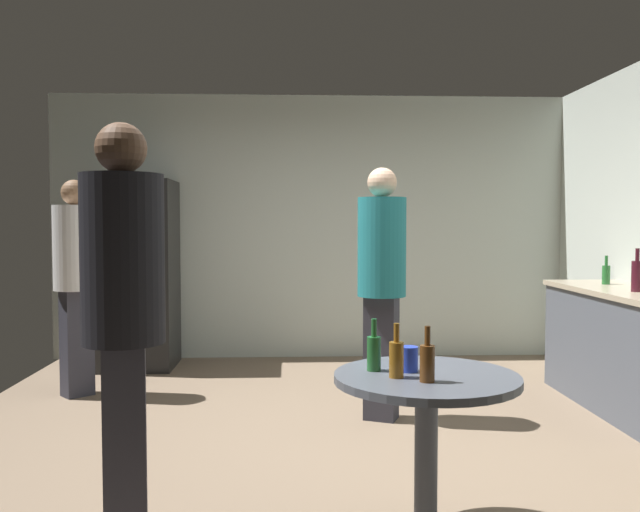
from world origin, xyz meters
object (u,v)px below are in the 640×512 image
object	(u,v)px
beer_bottle_green	(374,352)
refrigerator	(138,274)
person_in_black_shirt	(123,302)
person_in_white_shirt	(76,270)
beer_bottle_brown	(427,362)
wine_bottle_on_counter	(637,275)
plastic_cup_blue	(409,359)
foreground_table	(426,398)
person_in_teal_shirt	(382,272)
beer_bottle_on_counter	(606,274)
beer_bottle_amber	(396,358)

from	to	relation	value
beer_bottle_green	refrigerator	bearing A→B (deg)	117.79
beer_bottle_green	person_in_black_shirt	size ratio (longest dim) A/B	0.13
refrigerator	person_in_white_shirt	xyz separation A→B (m)	(-0.25, -1.05, 0.12)
person_in_white_shirt	beer_bottle_brown	bearing A→B (deg)	-0.91
wine_bottle_on_counter	plastic_cup_blue	distance (m)	2.59
beer_bottle_green	person_in_black_shirt	distance (m)	1.09
foreground_table	person_in_teal_shirt	xyz separation A→B (m)	(0.05, 1.79, 0.41)
beer_bottle_on_counter	person_in_white_shirt	distance (m)	4.24
person_in_white_shirt	beer_bottle_amber	bearing A→B (deg)	-1.49
refrigerator	person_in_black_shirt	xyz separation A→B (m)	(0.78, -3.60, 0.16)
refrigerator	person_in_white_shirt	bearing A→B (deg)	-103.36
person_in_black_shirt	person_in_white_shirt	world-z (taller)	person_in_black_shirt
beer_bottle_on_counter	beer_bottle_green	world-z (taller)	beer_bottle_on_counter
refrigerator	person_in_white_shirt	size ratio (longest dim) A/B	1.04
beer_bottle_green	person_in_teal_shirt	bearing A→B (deg)	81.03
beer_bottle_on_counter	foreground_table	world-z (taller)	beer_bottle_on_counter
beer_bottle_amber	plastic_cup_blue	size ratio (longest dim) A/B	2.09
person_in_white_shirt	beer_bottle_green	bearing A→B (deg)	-1.03
beer_bottle_amber	person_in_white_shirt	bearing A→B (deg)	130.06
refrigerator	beer_bottle_green	distance (m)	3.95
beer_bottle_amber	beer_bottle_green	xyz separation A→B (m)	(-0.08, 0.13, 0.00)
wine_bottle_on_counter	person_in_teal_shirt	world-z (taller)	person_in_teal_shirt
refrigerator	beer_bottle_green	bearing A→B (deg)	-62.21
refrigerator	beer_bottle_brown	xyz separation A→B (m)	(2.03, -3.71, -0.08)
refrigerator	beer_bottle_green	size ratio (longest dim) A/B	7.83
refrigerator	wine_bottle_on_counter	world-z (taller)	refrigerator
wine_bottle_on_counter	person_in_black_shirt	world-z (taller)	person_in_black_shirt
person_in_teal_shirt	person_in_white_shirt	world-z (taller)	person_in_teal_shirt
foreground_table	person_in_white_shirt	bearing A→B (deg)	132.44
person_in_black_shirt	person_in_teal_shirt	distance (m)	2.25
wine_bottle_on_counter	beer_bottle_on_counter	distance (m)	0.58
refrigerator	beer_bottle_on_counter	size ratio (longest dim) A/B	7.83
beer_bottle_green	plastic_cup_blue	distance (m)	0.15
person_in_black_shirt	beer_bottle_brown	bearing A→B (deg)	-16.62
plastic_cup_blue	foreground_table	bearing A→B (deg)	-39.17
refrigerator	foreground_table	distance (m)	4.13
beer_bottle_on_counter	beer_bottle_green	bearing A→B (deg)	-133.60
beer_bottle_brown	person_in_black_shirt	size ratio (longest dim) A/B	0.13
beer_bottle_brown	foreground_table	bearing A→B (deg)	78.93
beer_bottle_green	plastic_cup_blue	xyz separation A→B (m)	(0.15, -0.02, -0.03)
beer_bottle_brown	person_in_teal_shirt	bearing A→B (deg)	87.69
plastic_cup_blue	person_in_teal_shirt	xyz separation A→B (m)	(0.12, 1.73, 0.25)
foreground_table	beer_bottle_green	size ratio (longest dim) A/B	3.48
wine_bottle_on_counter	beer_bottle_amber	world-z (taller)	wine_bottle_on_counter
beer_bottle_green	person_in_white_shirt	world-z (taller)	person_in_white_shirt
person_in_teal_shirt	person_in_black_shirt	bearing A→B (deg)	-13.35
foreground_table	plastic_cup_blue	world-z (taller)	plastic_cup_blue
foreground_table	person_in_black_shirt	distance (m)	1.35
refrigerator	beer_bottle_amber	xyz separation A→B (m)	(1.92, -3.63, -0.08)
foreground_table	person_in_white_shirt	size ratio (longest dim) A/B	0.46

